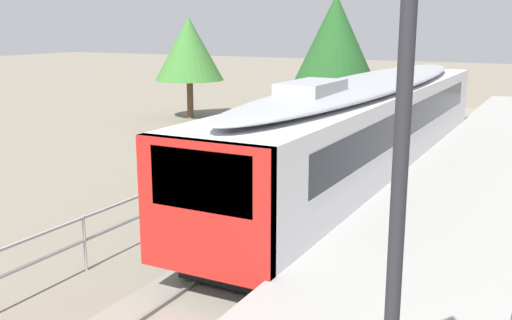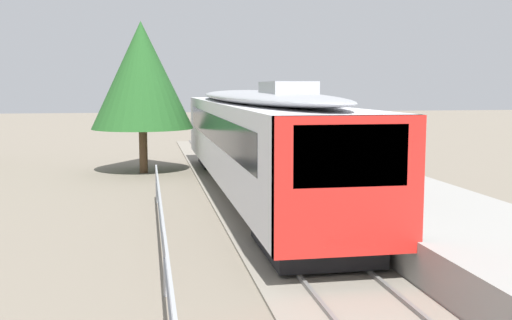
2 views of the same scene
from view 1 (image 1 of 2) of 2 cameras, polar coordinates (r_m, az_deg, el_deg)
ground_plane at (r=14.23m, az=-12.20°, el=-9.08°), size 160.00×160.00×0.00m
track_rails at (r=12.62m, az=-1.47°, el=-11.53°), size 3.20×60.00×0.14m
commuter_train at (r=19.64m, az=10.81°, el=3.52°), size 2.82×20.17×3.74m
station_platform at (r=11.35m, az=13.32°, el=-12.47°), size 3.90×60.00×0.90m
platform_lamp_mid_platform at (r=4.45m, az=13.89°, el=4.63°), size 0.34×0.34×5.35m
tree_behind_carpark at (r=34.21m, az=-6.42°, el=10.51°), size 3.86×3.86×5.71m
tree_behind_station_far at (r=26.93m, az=7.56°, el=10.56°), size 4.39×4.39×6.56m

